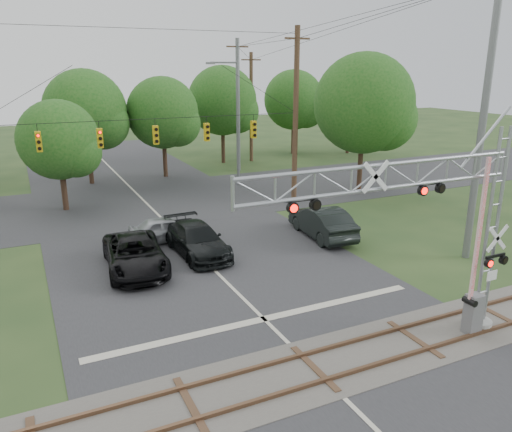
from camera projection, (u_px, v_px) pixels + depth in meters
name	position (u px, v px, depth m)	size (l,w,h in m)	color
ground	(353.00, 408.00, 13.62)	(160.00, 160.00, 0.00)	#243D1C
road_main	(219.00, 275.00, 22.27)	(14.00, 90.00, 0.02)	#2D2D30
road_cross	(145.00, 202.00, 34.39)	(90.00, 12.00, 0.02)	#2D2D30
railroad_track	(314.00, 368.00, 15.34)	(90.00, 3.20, 0.17)	#4E4844
crossing_gantry	(429.00, 222.00, 15.33)	(9.98, 0.91, 7.13)	gray
traffic_signal_span	(171.00, 125.00, 29.70)	(19.34, 0.36, 11.50)	slate
pickup_black	(135.00, 254.00, 22.70)	(2.55, 5.52, 1.53)	black
car_dark	(197.00, 240.00, 24.62)	(2.12, 5.21, 1.51)	black
sedan_silver	(166.00, 229.00, 26.59)	(1.59, 3.95, 1.35)	#999CA0
suv_dark	(322.00, 222.00, 27.18)	(1.79, 5.13, 1.69)	black
streetlight	(236.00, 117.00, 37.81)	(2.53, 0.26, 9.48)	slate
utility_poles	(185.00, 116.00, 32.54)	(27.72, 28.66, 13.26)	#40311D
treeline	(125.00, 108.00, 39.01)	(54.15, 23.99, 10.03)	#372519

